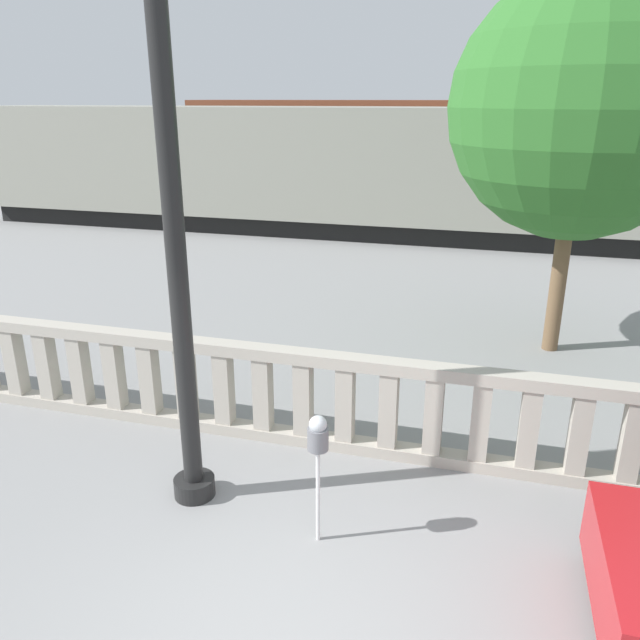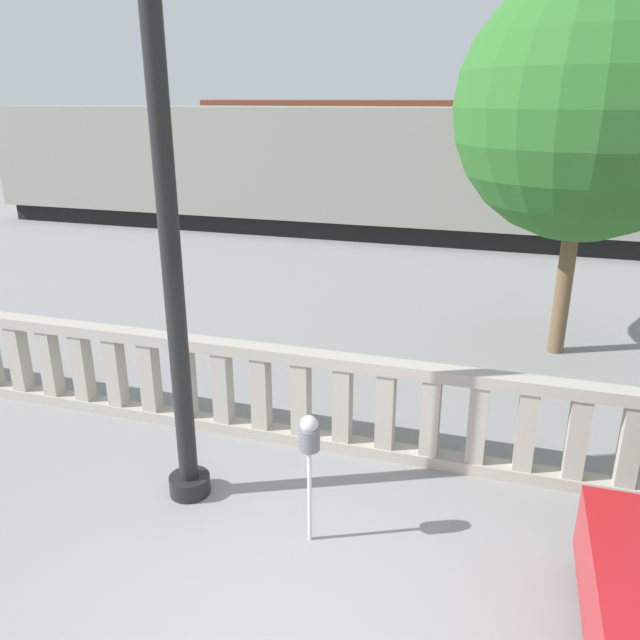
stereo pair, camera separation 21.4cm
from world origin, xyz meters
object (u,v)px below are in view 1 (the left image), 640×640
at_px(tree_left, 581,108).
at_px(train_near, 306,168).
at_px(parking_meter, 318,441).
at_px(train_far, 396,139).
at_px(lamppost, 169,166).

bearing_deg(tree_left, train_near, 129.46).
relative_size(parking_meter, train_far, 0.06).
bearing_deg(train_near, lamppost, -78.09).
bearing_deg(train_near, train_far, 87.67).
bearing_deg(train_near, tree_left, -50.54).
distance_m(train_far, tree_left, 22.61).
relative_size(train_far, tree_left, 3.64).
xyz_separation_m(train_far, tree_left, (6.13, -21.69, 1.79)).
distance_m(parking_meter, train_near, 14.41).
bearing_deg(train_far, parking_meter, -82.25).
distance_m(train_near, tree_left, 10.68).
height_order(lamppost, parking_meter, lamppost).
bearing_deg(train_far, lamppost, -85.18).
relative_size(lamppost, parking_meter, 4.67).
bearing_deg(parking_meter, train_far, 97.75).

